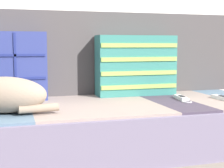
{
  "coord_description": "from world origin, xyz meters",
  "views": [
    {
      "loc": [
        -0.29,
        -1.53,
        0.7
      ],
      "look_at": [
        0.19,
        0.06,
        0.51
      ],
      "focal_mm": 55.0,
      "sensor_mm": 36.0,
      "label": 1
    }
  ],
  "objects_px": {
    "couch": "(72,144)",
    "game_remote_near": "(222,98)",
    "sleeping_cat": "(0,96)",
    "game_remote_far": "(181,98)",
    "throw_pillow_striped": "(136,65)"
  },
  "relations": [
    {
      "from": "couch",
      "to": "game_remote_near",
      "type": "height_order",
      "value": "game_remote_near"
    },
    {
      "from": "sleeping_cat",
      "to": "game_remote_far",
      "type": "bearing_deg",
      "value": 6.27
    },
    {
      "from": "sleeping_cat",
      "to": "throw_pillow_striped",
      "type": "bearing_deg",
      "value": 24.38
    },
    {
      "from": "sleeping_cat",
      "to": "game_remote_near",
      "type": "relative_size",
      "value": 2.23
    },
    {
      "from": "sleeping_cat",
      "to": "game_remote_far",
      "type": "relative_size",
      "value": 2.09
    },
    {
      "from": "couch",
      "to": "throw_pillow_striped",
      "type": "relative_size",
      "value": 4.72
    },
    {
      "from": "couch",
      "to": "throw_pillow_striped",
      "type": "xyz_separation_m",
      "value": [
        0.41,
        0.19,
        0.38
      ]
    },
    {
      "from": "couch",
      "to": "game_remote_far",
      "type": "bearing_deg",
      "value": -4.35
    },
    {
      "from": "game_remote_near",
      "to": "game_remote_far",
      "type": "relative_size",
      "value": 0.93
    },
    {
      "from": "throw_pillow_striped",
      "to": "game_remote_far",
      "type": "height_order",
      "value": "throw_pillow_striped"
    },
    {
      "from": "throw_pillow_striped",
      "to": "game_remote_near",
      "type": "height_order",
      "value": "throw_pillow_striped"
    },
    {
      "from": "throw_pillow_striped",
      "to": "sleeping_cat",
      "type": "relative_size",
      "value": 1.07
    },
    {
      "from": "sleeping_cat",
      "to": "couch",
      "type": "bearing_deg",
      "value": 23.43
    },
    {
      "from": "game_remote_near",
      "to": "game_remote_far",
      "type": "distance_m",
      "value": 0.22
    },
    {
      "from": "couch",
      "to": "sleeping_cat",
      "type": "distance_m",
      "value": 0.46
    }
  ]
}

